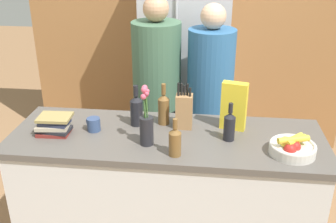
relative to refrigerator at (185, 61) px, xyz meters
The scene contains 15 objects.
kitchen_island 1.45m from the refrigerator, 90.47° to the right, with size 1.89×0.66×0.92m.
back_wall_wood 0.48m from the refrigerator, 91.78° to the left, with size 3.09×0.12×2.60m.
refrigerator is the anchor object (origin of this frame).
fruit_bowl 1.65m from the refrigerator, 65.05° to the right, with size 0.25×0.25×0.12m.
knife_block 1.24m from the refrigerator, 86.12° to the right, with size 0.10×0.09×0.30m.
flower_vase 1.48m from the refrigerator, 94.29° to the right, with size 0.08×0.08×0.36m.
cereal_box 1.28m from the refrigerator, 72.44° to the right, with size 0.16×0.09×0.30m.
coffee_mug 1.42m from the refrigerator, 109.03° to the right, with size 0.10×0.09×0.08m.
book_stack 1.57m from the refrigerator, 115.91° to the right, with size 0.21×0.16×0.11m.
bottle_oil 1.58m from the refrigerator, 87.75° to the right, with size 0.07×0.07×0.22m.
bottle_vinegar 1.41m from the refrigerator, 75.34° to the right, with size 0.07×0.07×0.23m.
bottle_wine 1.20m from the refrigerator, 92.28° to the right, with size 0.07×0.07×0.27m.
bottle_water 1.25m from the refrigerator, 99.86° to the right, with size 0.08×0.08×0.26m.
person_at_sink 0.62m from the refrigerator, 106.61° to the right, with size 0.37×0.37×1.64m.
person_in_blue 0.66m from the refrigerator, 68.91° to the right, with size 0.35×0.35×1.59m.
Camera 1 is at (0.25, -2.07, 2.02)m, focal length 42.00 mm.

